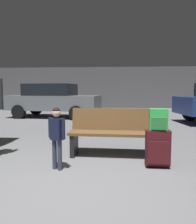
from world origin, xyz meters
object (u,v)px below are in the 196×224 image
at_px(suitcase, 158,148).
at_px(child, 57,132).
at_px(backpack_bright, 158,120).
at_px(bench, 112,132).
at_px(parked_car_far, 53,100).

xyz_separation_m(suitcase, child, (-1.58, -0.22, 0.28)).
height_order(backpack_bright, child, child).
bearing_deg(bench, suitcase, -39.25).
distance_m(child, parked_car_far, 6.90).
distance_m(bench, backpack_bright, 1.00).
xyz_separation_m(bench, suitcase, (0.73, -0.60, -0.12)).
xyz_separation_m(backpack_bright, parked_car_far, (-3.49, 6.41, 0.03)).
bearing_deg(backpack_bright, child, -172.08).
bearing_deg(backpack_bright, bench, 140.72).
xyz_separation_m(suitcase, backpack_bright, (-0.00, -0.00, 0.45)).
xyz_separation_m(bench, backpack_bright, (0.73, -0.60, 0.33)).
xyz_separation_m(child, parked_car_far, (-1.91, 6.63, 0.21)).
bearing_deg(child, suitcase, 7.94).
distance_m(suitcase, backpack_bright, 0.45).
bearing_deg(suitcase, bench, 140.75).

